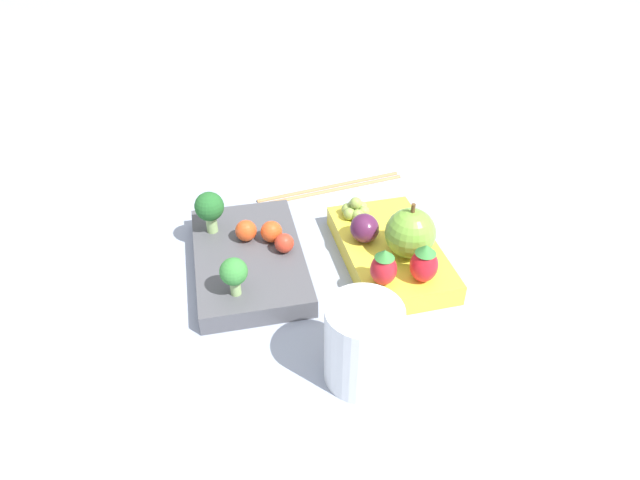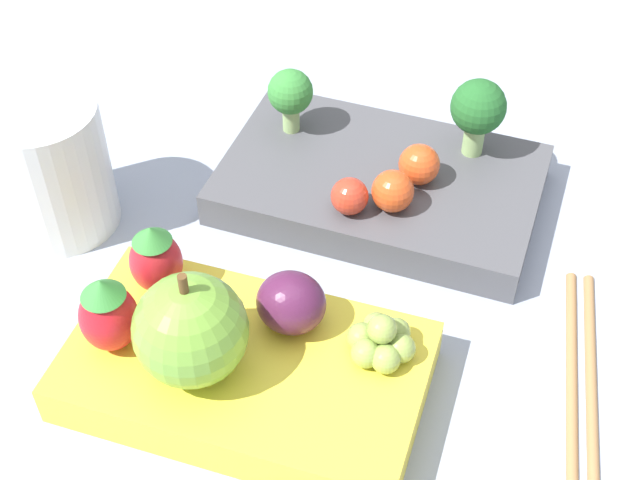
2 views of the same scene
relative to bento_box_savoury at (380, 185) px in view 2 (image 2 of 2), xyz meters
The scene contains 15 objects.
ground_plane 0.09m from the bento_box_savoury, 94.74° to the right, with size 4.00×4.00×0.00m, color #939EB2.
bento_box_savoury is the anchor object (origin of this frame).
bento_box_fruit 0.16m from the bento_box_savoury, 97.53° to the right, with size 0.19×0.11×0.02m.
broccoli_floret_0 0.08m from the bento_box_savoury, 37.52° to the left, with size 0.03×0.03×0.05m.
broccoli_floret_1 0.08m from the bento_box_savoury, 163.62° to the left, with size 0.03×0.03×0.04m.
cherry_tomato_0 0.05m from the bento_box_savoury, 103.66° to the right, with size 0.02×0.02×0.02m.
cherry_tomato_1 0.04m from the bento_box_savoury, 61.96° to the right, with size 0.03×0.03×0.03m.
cherry_tomato_2 0.03m from the bento_box_savoury, ahead, with size 0.03×0.03×0.03m.
apple 0.19m from the bento_box_savoury, 103.39° to the right, with size 0.06×0.06×0.07m.
strawberry_0 0.16m from the bento_box_savoury, 122.12° to the right, with size 0.03×0.03×0.04m.
strawberry_1 0.20m from the bento_box_savoury, 116.44° to the right, with size 0.03×0.03×0.05m.
plum 0.14m from the bento_box_savoury, 94.04° to the right, with size 0.04×0.03×0.03m.
grape_cluster 0.14m from the bento_box_savoury, 72.98° to the right, with size 0.04×0.03×0.03m.
drinking_cup 0.20m from the bento_box_savoury, 154.35° to the right, with size 0.07×0.07×0.08m.
chopsticks_pair 0.20m from the bento_box_savoury, 41.43° to the right, with size 0.05×0.21×0.01m.
Camera 2 is at (0.11, -0.32, 0.38)m, focal length 50.00 mm.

